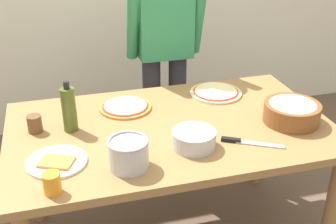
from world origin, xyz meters
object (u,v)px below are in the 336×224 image
Objects in this scene: steel_pot at (128,153)px; cup_small_brown at (35,124)px; chef_knife at (245,142)px; olive_oil_bottle at (69,109)px; plate_with_slice at (57,162)px; cup_orange at (52,183)px; person_cook at (165,43)px; popcorn_bowl at (292,111)px; dining_table at (171,141)px; pizza_cooked_on_tray at (125,107)px; pizza_raw_on_board at (216,92)px; mixing_bowl_steel at (194,139)px.

steel_pot reaches higher than cup_small_brown.
olive_oil_bottle is at bearing 155.84° from chef_knife.
olive_oil_bottle reaches higher than plate_with_slice.
olive_oil_bottle is 0.84m from chef_knife.
steel_pot is at bearing 16.54° from cup_orange.
person_cook reaches higher than popcorn_bowl.
dining_table is 0.82m from person_cook.
dining_table is at bearing -10.08° from olive_oil_bottle.
cup_small_brown is (-0.65, 0.12, 0.13)m from dining_table.
person_cook is at bearing 96.16° from chef_knife.
pizza_cooked_on_tray reaches higher than chef_knife.
person_cook reaches higher than cup_small_brown.
olive_oil_bottle is (-0.83, -0.21, 0.10)m from pizza_raw_on_board.
pizza_raw_on_board is at bearing 36.40° from cup_orange.
dining_table is 0.32m from pizza_cooked_on_tray.
chef_knife is at bearing -157.03° from popcorn_bowl.
pizza_raw_on_board is 0.49m from popcorn_bowl.
steel_pot reaches higher than chef_knife.
person_cook is 19.06× the size of cup_orange.
popcorn_bowl is 0.56m from mixing_bowl_steel.
dining_table is 0.60m from plate_with_slice.
mixing_bowl_steel is 2.35× the size of cup_small_brown.
cup_small_brown is (-0.82, -0.64, -0.14)m from person_cook.
olive_oil_bottle reaches higher than chef_knife.
pizza_raw_on_board reaches higher than chef_knife.
pizza_raw_on_board is at bearing 10.15° from cup_small_brown.
plate_with_slice reaches higher than dining_table.
person_cook is 9.34× the size of steel_pot.
dining_table is 6.01× the size of chef_knife.
steel_pot is 0.56m from cup_small_brown.
pizza_cooked_on_tray is 0.69m from chef_knife.
dining_table is at bearing -140.21° from pizza_raw_on_board.
person_cook reaches higher than plate_with_slice.
olive_oil_bottle is at bearing 149.70° from mixing_bowl_steel.
plate_with_slice is at bearing 83.81° from cup_orange.
mixing_bowl_steel is 0.33m from steel_pot.
person_cook is at bearing 45.77° from olive_oil_bottle.
plate_with_slice is 1.30× the size of mixing_bowl_steel.
popcorn_bowl is (0.78, -0.37, 0.05)m from pizza_cooked_on_tray.
popcorn_bowl reaches higher than chef_knife.
steel_pot is (-0.44, -1.06, -0.11)m from person_cook.
person_cook is at bearing 38.00° from cup_small_brown.
dining_table is 5.71× the size of popcorn_bowl.
cup_small_brown reaches higher than pizza_cooked_on_tray.
person_cook is at bearing 115.65° from popcorn_bowl.
pizza_cooked_on_tray is 1.10× the size of olive_oil_bottle.
cup_small_brown reaches higher than chef_knife.
pizza_cooked_on_tray is at bearing 15.93° from cup_small_brown.
cup_orange is at bearing -121.87° from pizza_cooked_on_tray.
cup_orange is 0.52m from cup_small_brown.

